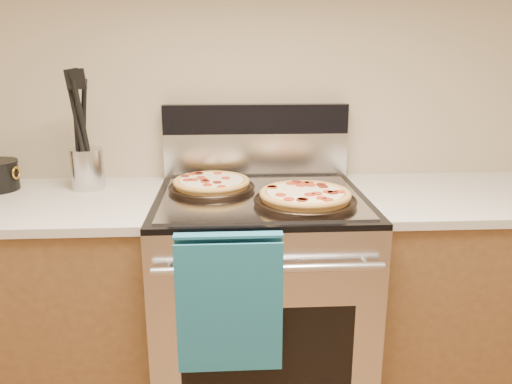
{
  "coord_description": "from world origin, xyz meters",
  "views": [
    {
      "loc": [
        -0.12,
        -0.09,
        1.42
      ],
      "look_at": [
        -0.02,
        1.55,
        0.96
      ],
      "focal_mm": 35.0,
      "sensor_mm": 36.0,
      "label": 1
    }
  ],
  "objects": [
    {
      "name": "cabinet_left",
      "position": [
        -0.88,
        1.68,
        0.44
      ],
      "size": [
        1.0,
        0.62,
        0.88
      ],
      "primitive_type": "cube",
      "color": "brown",
      "rests_on": "ground"
    },
    {
      "name": "oven_window",
      "position": [
        0.0,
        1.31,
        0.45
      ],
      "size": [
        0.56,
        0.01,
        0.4
      ],
      "primitive_type": "cube",
      "color": "black",
      "rests_on": "range_body"
    },
    {
      "name": "countertop_right",
      "position": [
        0.88,
        1.68,
        0.9
      ],
      "size": [
        1.02,
        0.64,
        0.03
      ],
      "primitive_type": "cube",
      "color": "#BAB4A7",
      "rests_on": "cabinet_right"
    },
    {
      "name": "cooktop",
      "position": [
        0.0,
        1.65,
        0.91
      ],
      "size": [
        0.76,
        0.68,
        0.02
      ],
      "primitive_type": "cube",
      "color": "black",
      "rests_on": "range_body"
    },
    {
      "name": "backsplash_lower",
      "position": [
        0.0,
        1.96,
        1.01
      ],
      "size": [
        0.76,
        0.06,
        0.18
      ],
      "primitive_type": "cube",
      "color": "silver",
      "rests_on": "cooktop"
    },
    {
      "name": "range_body",
      "position": [
        0.0,
        1.65,
        0.45
      ],
      "size": [
        0.76,
        0.68,
        0.9
      ],
      "primitive_type": "cube",
      "color": "#B7B7BC",
      "rests_on": "ground"
    },
    {
      "name": "countertop_left",
      "position": [
        -0.88,
        1.68,
        0.9
      ],
      "size": [
        1.02,
        0.64,
        0.03
      ],
      "primitive_type": "cube",
      "color": "#BAB4A7",
      "rests_on": "cabinet_left"
    },
    {
      "name": "oven_handle",
      "position": [
        0.0,
        1.27,
        0.8
      ],
      "size": [
        0.7,
        0.03,
        0.03
      ],
      "primitive_type": "cylinder",
      "rotation": [
        0.0,
        1.57,
        0.0
      ],
      "color": "silver",
      "rests_on": "range_body"
    },
    {
      "name": "pepperoni_pizza_back",
      "position": [
        -0.18,
        1.72,
        0.95
      ],
      "size": [
        0.39,
        0.39,
        0.04
      ],
      "primitive_type": null,
      "rotation": [
        0.0,
        0.0,
        0.25
      ],
      "color": "#AF7435",
      "rests_on": "foil_sheet"
    },
    {
      "name": "backsplash_upper",
      "position": [
        0.0,
        1.96,
        1.16
      ],
      "size": [
        0.76,
        0.06,
        0.12
      ],
      "primitive_type": "cube",
      "color": "black",
      "rests_on": "backsplash_lower"
    },
    {
      "name": "dish_towel",
      "position": [
        -0.12,
        1.27,
        0.7
      ],
      "size": [
        0.32,
        0.05,
        0.42
      ],
      "primitive_type": null,
      "color": "#1D6C91",
      "rests_on": "oven_handle"
    },
    {
      "name": "cabinet_right",
      "position": [
        0.88,
        1.68,
        0.44
      ],
      "size": [
        1.0,
        0.62,
        0.88
      ],
      "primitive_type": "cube",
      "color": "brown",
      "rests_on": "ground"
    },
    {
      "name": "utensil_crock",
      "position": [
        -0.66,
        1.83,
        0.99
      ],
      "size": [
        0.15,
        0.15,
        0.16
      ],
      "primitive_type": "cylinder",
      "rotation": [
        0.0,
        0.0,
        0.18
      ],
      "color": "silver",
      "rests_on": "countertop_left"
    },
    {
      "name": "foil_sheet",
      "position": [
        0.0,
        1.62,
        0.92
      ],
      "size": [
        0.7,
        0.55,
        0.01
      ],
      "primitive_type": "cube",
      "color": "gray",
      "rests_on": "cooktop"
    },
    {
      "name": "pepperoni_pizza_front",
      "position": [
        0.14,
        1.52,
        0.95
      ],
      "size": [
        0.35,
        0.35,
        0.05
      ],
      "primitive_type": null,
      "rotation": [
        0.0,
        0.0,
        -0.02
      ],
      "color": "#AF7435",
      "rests_on": "foil_sheet"
    },
    {
      "name": "wall_back",
      "position": [
        0.0,
        2.0,
        1.35
      ],
      "size": [
        4.0,
        0.0,
        4.0
      ],
      "primitive_type": "plane",
      "rotation": [
        1.57,
        0.0,
        0.0
      ],
      "color": "tan",
      "rests_on": "ground"
    }
  ]
}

